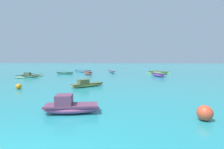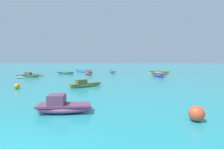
{
  "view_description": "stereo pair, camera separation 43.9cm",
  "coord_description": "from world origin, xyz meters",
  "px_view_note": "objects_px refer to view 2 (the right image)",
  "views": [
    {
      "loc": [
        2.71,
        -2.03,
        2.12
      ],
      "look_at": [
        -0.24,
        20.49,
        0.25
      ],
      "focal_mm": 28.0,
      "sensor_mm": 36.0,
      "label": 1
    },
    {
      "loc": [
        3.15,
        -1.97,
        2.12
      ],
      "look_at": [
        -0.24,
        20.49,
        0.25
      ],
      "focal_mm": 28.0,
      "sensor_mm": 36.0,
      "label": 2
    }
  ],
  "objects_px": {
    "moored_boat_1": "(158,75)",
    "moored_boat_6": "(63,106)",
    "moored_boat_4": "(159,72)",
    "moored_boat_0": "(112,71)",
    "moored_boat_5": "(88,73)",
    "moored_boat_7": "(85,84)",
    "mooring_buoy_2": "(196,113)",
    "moored_boat_8": "(30,76)",
    "mooring_buoy_1": "(17,86)",
    "moored_boat_2": "(84,71)",
    "moored_boat_3": "(66,73)"
  },
  "relations": [
    {
      "from": "moored_boat_1",
      "to": "moored_boat_0",
      "type": "bearing_deg",
      "value": -154.6
    },
    {
      "from": "moored_boat_0",
      "to": "moored_boat_5",
      "type": "distance_m",
      "value": 5.61
    },
    {
      "from": "moored_boat_0",
      "to": "moored_boat_5",
      "type": "xyz_separation_m",
      "value": [
        -2.78,
        -4.87,
        0.06
      ]
    },
    {
      "from": "moored_boat_2",
      "to": "moored_boat_5",
      "type": "height_order",
      "value": "moored_boat_5"
    },
    {
      "from": "moored_boat_5",
      "to": "moored_boat_1",
      "type": "bearing_deg",
      "value": 38.03
    },
    {
      "from": "mooring_buoy_2",
      "to": "mooring_buoy_1",
      "type": "bearing_deg",
      "value": 154.22
    },
    {
      "from": "moored_boat_4",
      "to": "moored_boat_5",
      "type": "xyz_separation_m",
      "value": [
        -10.41,
        -3.8,
        0.08
      ]
    },
    {
      "from": "moored_boat_1",
      "to": "moored_boat_6",
      "type": "bearing_deg",
      "value": -40.3
    },
    {
      "from": "moored_boat_0",
      "to": "mooring_buoy_1",
      "type": "bearing_deg",
      "value": -34.28
    },
    {
      "from": "moored_boat_7",
      "to": "mooring_buoy_1",
      "type": "bearing_deg",
      "value": 155.24
    },
    {
      "from": "moored_boat_2",
      "to": "moored_boat_5",
      "type": "distance_m",
      "value": 5.55
    },
    {
      "from": "moored_boat_4",
      "to": "moored_boat_8",
      "type": "relative_size",
      "value": 1.06
    },
    {
      "from": "moored_boat_4",
      "to": "moored_boat_6",
      "type": "relative_size",
      "value": 1.63
    },
    {
      "from": "moored_boat_1",
      "to": "moored_boat_4",
      "type": "xyz_separation_m",
      "value": [
        0.74,
        5.35,
        -0.06
      ]
    },
    {
      "from": "mooring_buoy_2",
      "to": "moored_boat_8",
      "type": "bearing_deg",
      "value": 138.35
    },
    {
      "from": "moored_boat_3",
      "to": "moored_boat_0",
      "type": "bearing_deg",
      "value": 34.14
    },
    {
      "from": "moored_boat_0",
      "to": "moored_boat_1",
      "type": "bearing_deg",
      "value": 26.85
    },
    {
      "from": "moored_boat_3",
      "to": "moored_boat_8",
      "type": "distance_m",
      "value": 5.82
    },
    {
      "from": "moored_boat_4",
      "to": "moored_boat_6",
      "type": "distance_m",
      "value": 22.54
    },
    {
      "from": "moored_boat_7",
      "to": "moored_boat_8",
      "type": "relative_size",
      "value": 0.69
    },
    {
      "from": "moored_boat_6",
      "to": "mooring_buoy_1",
      "type": "bearing_deg",
      "value": 126.55
    },
    {
      "from": "moored_boat_6",
      "to": "moored_boat_7",
      "type": "bearing_deg",
      "value": 87.52
    },
    {
      "from": "moored_boat_4",
      "to": "moored_boat_5",
      "type": "distance_m",
      "value": 11.09
    },
    {
      "from": "mooring_buoy_2",
      "to": "moored_boat_5",
      "type": "bearing_deg",
      "value": 116.89
    },
    {
      "from": "moored_boat_6",
      "to": "moored_boat_8",
      "type": "height_order",
      "value": "moored_boat_6"
    },
    {
      "from": "moored_boat_2",
      "to": "moored_boat_4",
      "type": "bearing_deg",
      "value": 12.46
    },
    {
      "from": "moored_boat_5",
      "to": "mooring_buoy_2",
      "type": "bearing_deg",
      "value": -15.99
    },
    {
      "from": "moored_boat_6",
      "to": "mooring_buoy_1",
      "type": "distance_m",
      "value": 7.69
    },
    {
      "from": "moored_boat_0",
      "to": "moored_boat_2",
      "type": "height_order",
      "value": "moored_boat_2"
    },
    {
      "from": "moored_boat_5",
      "to": "moored_boat_7",
      "type": "height_order",
      "value": "moored_boat_7"
    },
    {
      "from": "moored_boat_3",
      "to": "mooring_buoy_2",
      "type": "height_order",
      "value": "mooring_buoy_2"
    },
    {
      "from": "moored_boat_2",
      "to": "moored_boat_4",
      "type": "height_order",
      "value": "moored_boat_2"
    },
    {
      "from": "moored_boat_1",
      "to": "moored_boat_8",
      "type": "distance_m",
      "value": 16.18
    },
    {
      "from": "moored_boat_1",
      "to": "moored_boat_7",
      "type": "bearing_deg",
      "value": -56.95
    },
    {
      "from": "moored_boat_0",
      "to": "moored_boat_3",
      "type": "distance_m",
      "value": 7.73
    },
    {
      "from": "moored_boat_4",
      "to": "mooring_buoy_1",
      "type": "xyz_separation_m",
      "value": [
        -12.08,
        -16.64,
        0.01
      ]
    },
    {
      "from": "moored_boat_5",
      "to": "mooring_buoy_1",
      "type": "bearing_deg",
      "value": -50.25
    },
    {
      "from": "moored_boat_1",
      "to": "mooring_buoy_1",
      "type": "xyz_separation_m",
      "value": [
        -11.33,
        -11.29,
        -0.05
      ]
    },
    {
      "from": "moored_boat_3",
      "to": "moored_boat_8",
      "type": "height_order",
      "value": "moored_boat_8"
    },
    {
      "from": "moored_boat_5",
      "to": "mooring_buoy_1",
      "type": "height_order",
      "value": "moored_boat_5"
    },
    {
      "from": "moored_boat_6",
      "to": "moored_boat_8",
      "type": "bearing_deg",
      "value": 114.92
    },
    {
      "from": "moored_boat_1",
      "to": "moored_boat_2",
      "type": "bearing_deg",
      "value": -140.47
    },
    {
      "from": "moored_boat_2",
      "to": "moored_boat_6",
      "type": "relative_size",
      "value": 1.46
    },
    {
      "from": "moored_boat_0",
      "to": "moored_boat_2",
      "type": "relative_size",
      "value": 1.18
    },
    {
      "from": "moored_boat_2",
      "to": "mooring_buoy_2",
      "type": "bearing_deg",
      "value": -45.56
    },
    {
      "from": "moored_boat_4",
      "to": "moored_boat_8",
      "type": "height_order",
      "value": "moored_boat_8"
    },
    {
      "from": "moored_boat_0",
      "to": "moored_boat_3",
      "type": "height_order",
      "value": "moored_boat_0"
    },
    {
      "from": "moored_boat_0",
      "to": "mooring_buoy_2",
      "type": "distance_m",
      "value": 23.81
    },
    {
      "from": "moored_boat_1",
      "to": "mooring_buoy_2",
      "type": "height_order",
      "value": "mooring_buoy_2"
    },
    {
      "from": "moored_boat_5",
      "to": "moored_boat_8",
      "type": "relative_size",
      "value": 0.55
    }
  ]
}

